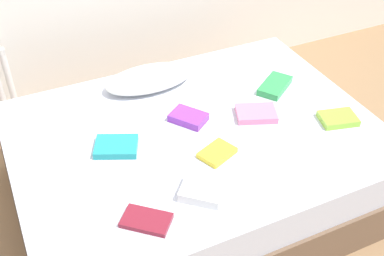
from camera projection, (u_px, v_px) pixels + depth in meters
ground_plane at (195, 194)px, 2.93m from camera, size 8.00×8.00×0.00m
bed at (196, 164)px, 2.78m from camera, size 2.00×1.50×0.50m
pillow at (149, 78)px, 2.93m from camera, size 0.55×0.28×0.11m
textbook_teal at (116, 147)px, 2.48m from camera, size 0.27×0.24×0.04m
textbook_lime at (338, 118)px, 2.67m from camera, size 0.23×0.19×0.04m
textbook_yellow at (217, 153)px, 2.45m from camera, size 0.21×0.19×0.03m
textbook_maroon at (146, 220)px, 2.10m from camera, size 0.24×0.24×0.02m
textbook_green at (275, 86)px, 2.93m from camera, size 0.28×0.25×0.04m
textbook_white at (202, 191)px, 2.22m from camera, size 0.24×0.24×0.05m
textbook_purple at (188, 117)px, 2.67m from camera, size 0.22×0.24×0.04m
textbook_pink at (256, 113)px, 2.71m from camera, size 0.27×0.23×0.04m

